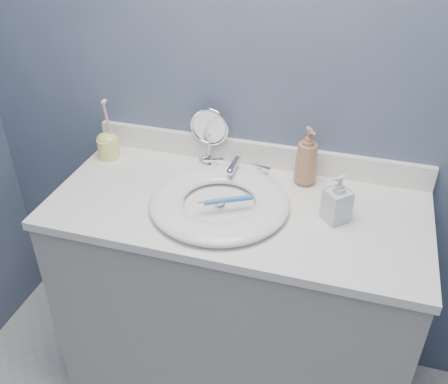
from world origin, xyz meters
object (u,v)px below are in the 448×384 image
at_px(makeup_mirror, 210,133).
at_px(soap_bottle_clear, 338,198).
at_px(toothbrush_holder, 108,144).
at_px(soap_bottle_amber, 307,156).

bearing_deg(makeup_mirror, soap_bottle_clear, -24.00).
height_order(makeup_mirror, toothbrush_holder, toothbrush_holder).
bearing_deg(toothbrush_holder, soap_bottle_amber, 2.70).
xyz_separation_m(soap_bottle_clear, toothbrush_holder, (-0.85, 0.15, -0.03)).
relative_size(makeup_mirror, soap_bottle_amber, 1.04).
bearing_deg(soap_bottle_clear, toothbrush_holder, -143.33).
bearing_deg(soap_bottle_amber, toothbrush_holder, 151.14).
relative_size(soap_bottle_amber, soap_bottle_clear, 1.31).
bearing_deg(soap_bottle_amber, makeup_mirror, 141.77).
xyz_separation_m(makeup_mirror, soap_bottle_clear, (0.48, -0.23, -0.04)).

